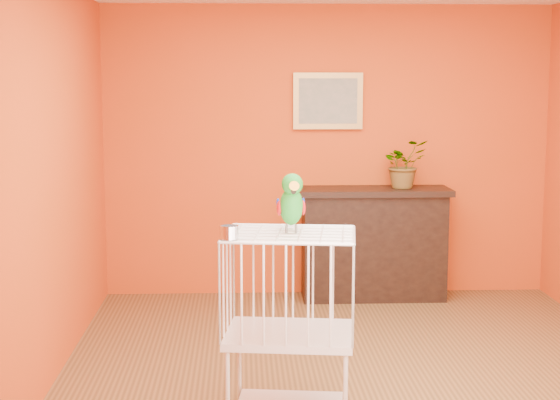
{
  "coord_description": "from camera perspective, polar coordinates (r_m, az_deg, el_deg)",
  "views": [
    {
      "loc": [
        -0.78,
        -5.41,
        1.97
      ],
      "look_at": [
        -0.56,
        -0.71,
        1.29
      ],
      "focal_mm": 55.0,
      "sensor_mm": 36.0,
      "label": 1
    }
  ],
  "objects": [
    {
      "name": "room_shell",
      "position": [
        5.48,
        5.54,
        4.17
      ],
      "size": [
        4.5,
        4.5,
        4.5
      ],
      "color": "#CA4213",
      "rests_on": "ground"
    },
    {
      "name": "birdcage",
      "position": [
        4.9,
        0.64,
        -8.32
      ],
      "size": [
        0.78,
        0.64,
        1.1
      ],
      "rotation": [
        0.0,
        0.0,
        -0.13
      ],
      "color": "silver",
      "rests_on": "ground"
    },
    {
      "name": "framed_picture",
      "position": [
        7.67,
        3.21,
        6.59
      ],
      "size": [
        0.62,
        0.04,
        0.5
      ],
      "color": "#B1863F",
      "rests_on": "room_shell"
    },
    {
      "name": "feed_cup",
      "position": [
        4.59,
        -3.4,
        -2.15
      ],
      "size": [
        0.1,
        0.1,
        0.07
      ],
      "primitive_type": "cylinder",
      "color": "silver",
      "rests_on": "birdcage"
    },
    {
      "name": "potted_plant",
      "position": [
        7.66,
        8.16,
        2.07
      ],
      "size": [
        0.51,
        0.54,
        0.33
      ],
      "primitive_type": "imported",
      "rotation": [
        0.0,
        0.0,
        0.37
      ],
      "color": "#26722D",
      "rests_on": "console_cabinet"
    },
    {
      "name": "parrot",
      "position": [
        4.77,
        0.76,
        -0.14
      ],
      "size": [
        0.17,
        0.3,
        0.34
      ],
      "rotation": [
        0.0,
        0.0,
        0.07
      ],
      "color": "#59544C",
      "rests_on": "birdcage"
    },
    {
      "name": "ground",
      "position": [
        5.81,
        5.32,
        -11.59
      ],
      "size": [
        4.5,
        4.5,
        0.0
      ],
      "primitive_type": "plane",
      "color": "brown",
      "rests_on": "ground"
    },
    {
      "name": "console_cabinet",
      "position": [
        7.67,
        6.22,
        -2.88
      ],
      "size": [
        1.33,
        0.48,
        0.99
      ],
      "color": "black",
      "rests_on": "ground"
    }
  ]
}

